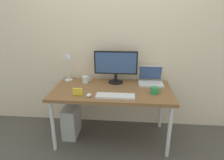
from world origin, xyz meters
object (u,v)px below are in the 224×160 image
(desk_lamp, at_px, (66,60))
(photo_frame, at_px, (78,92))
(coffee_mug, at_px, (154,90))
(laptop, at_px, (151,79))
(computer_tower, at_px, (71,121))
(keyboard, at_px, (115,96))
(desk, at_px, (112,93))
(monitor, at_px, (116,65))
(mouse, at_px, (89,95))
(glass_cup, at_px, (85,80))

(desk_lamp, bearing_deg, photo_frame, -61.25)
(desk_lamp, bearing_deg, coffee_mug, -16.64)
(laptop, bearing_deg, computer_tower, -167.07)
(laptop, distance_m, keyboard, 0.67)
(desk, relative_size, monitor, 2.58)
(photo_frame, bearing_deg, desk, 32.49)
(monitor, distance_m, computer_tower, 0.97)
(desk, height_order, laptop, laptop)
(desk, xyz_separation_m, mouse, (-0.24, -0.25, 0.07))
(desk_lamp, relative_size, coffee_mug, 3.50)
(keyboard, bearing_deg, coffee_mug, 17.25)
(desk_lamp, distance_m, computer_tower, 0.83)
(monitor, height_order, coffee_mug, monitor)
(monitor, distance_m, desk_lamp, 0.67)
(desk, xyz_separation_m, coffee_mug, (0.51, -0.10, 0.10))
(desk, relative_size, laptop, 4.61)
(desk, bearing_deg, laptop, 27.77)
(photo_frame, height_order, computer_tower, photo_frame)
(desk, bearing_deg, computer_tower, 177.96)
(desk, distance_m, desk_lamp, 0.77)
(computer_tower, bearing_deg, glass_cup, 45.03)
(mouse, distance_m, coffee_mug, 0.76)
(photo_frame, bearing_deg, keyboard, 0.07)
(desk, height_order, coffee_mug, coffee_mug)
(laptop, bearing_deg, desk, -152.23)
(monitor, bearing_deg, keyboard, -86.38)
(mouse, distance_m, computer_tower, 0.66)
(mouse, xyz_separation_m, coffee_mug, (0.75, 0.15, 0.02))
(monitor, bearing_deg, glass_cup, -173.64)
(laptop, distance_m, mouse, 0.90)
(desk_lamp, bearing_deg, keyboard, -34.69)
(keyboard, distance_m, mouse, 0.30)
(keyboard, distance_m, glass_cup, 0.62)
(keyboard, relative_size, coffee_mug, 3.56)
(monitor, bearing_deg, computer_tower, -159.02)
(keyboard, height_order, photo_frame, photo_frame)
(desk_lamp, relative_size, glass_cup, 3.66)
(coffee_mug, xyz_separation_m, glass_cup, (-0.89, 0.30, 0.01))
(laptop, bearing_deg, keyboard, -131.30)
(desk, relative_size, desk_lamp, 3.41)
(mouse, bearing_deg, coffee_mug, 11.29)
(laptop, xyz_separation_m, coffee_mug, (0.01, -0.36, -0.02))
(coffee_mug, relative_size, glass_cup, 1.05)
(monitor, bearing_deg, desk, -96.69)
(keyboard, bearing_deg, photo_frame, -179.93)
(laptop, height_order, desk_lamp, desk_lamp)
(desk, distance_m, mouse, 0.35)
(coffee_mug, bearing_deg, monitor, 144.54)
(coffee_mug, relative_size, computer_tower, 0.29)
(mouse, bearing_deg, photo_frame, 175.85)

